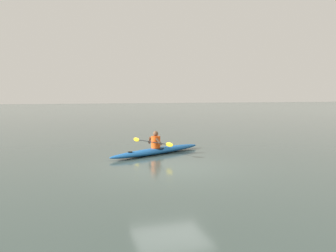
# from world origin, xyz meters

# --- Properties ---
(ground_plane) EXTENTS (160.00, 160.00, 0.00)m
(ground_plane) POSITION_xyz_m (0.00, 0.00, 0.00)
(ground_plane) COLOR #384742
(kayak) EXTENTS (4.47, 2.70, 0.26)m
(kayak) POSITION_xyz_m (-0.23, -2.68, 0.13)
(kayak) COLOR #1959A5
(kayak) RESTS_ON ground
(kayaker) EXTENTS (1.16, 2.18, 0.70)m
(kayaker) POSITION_xyz_m (-0.12, -2.62, 0.54)
(kayaker) COLOR #E04C14
(kayaker) RESTS_ON kayak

